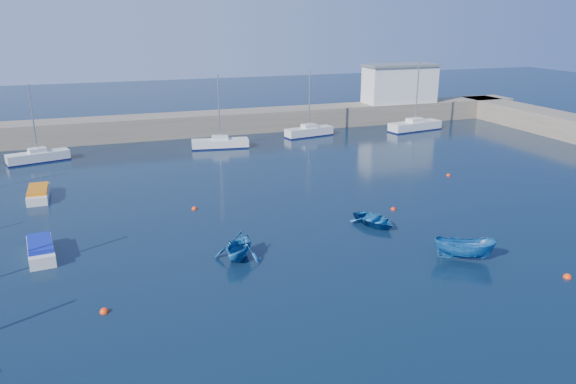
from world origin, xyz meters
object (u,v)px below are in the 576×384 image
object	(u,v)px
dinghy_left	(239,245)
harbor_office	(400,85)
motorboat_1	(41,249)
dinghy_center	(374,220)
sailboat_6	(220,143)
sailboat_7	(309,131)
sailboat_8	(415,126)
dinghy_right	(465,249)
motorboat_2	(38,193)
sailboat_5	(38,157)

from	to	relation	value
dinghy_left	harbor_office	bearing A→B (deg)	83.58
harbor_office	motorboat_1	size ratio (longest dim) A/B	2.29
dinghy_center	dinghy_left	xyz separation A→B (m)	(-10.66, -2.48, 0.52)
harbor_office	sailboat_6	distance (m)	29.36
harbor_office	dinghy_center	bearing A→B (deg)	-122.11
sailboat_7	sailboat_8	xyz separation A→B (m)	(14.39, -1.12, 0.03)
sailboat_7	dinghy_center	xyz separation A→B (m)	(-6.82, -30.31, -0.23)
sailboat_8	motorboat_1	distance (m)	51.30
harbor_office	dinghy_right	xyz separation A→B (m)	(-20.30, -43.38, -4.38)
sailboat_6	dinghy_right	xyz separation A→B (m)	(7.42, -34.84, 0.17)
motorboat_2	dinghy_center	size ratio (longest dim) A/B	1.25
harbor_office	motorboat_2	size ratio (longest dim) A/B	2.22
harbor_office	dinghy_left	world-z (taller)	harbor_office
sailboat_5	motorboat_1	world-z (taller)	sailboat_5
sailboat_7	motorboat_1	xyz separation A→B (m)	(-29.05, -28.40, -0.12)
sailboat_8	motorboat_1	size ratio (longest dim) A/B	2.21
motorboat_1	sailboat_8	bearing A→B (deg)	25.66
dinghy_left	dinghy_right	xyz separation A→B (m)	(13.08, -4.70, -0.17)
dinghy_center	motorboat_2	bearing A→B (deg)	131.51
sailboat_7	sailboat_5	bearing A→B (deg)	84.18
sailboat_8	dinghy_center	xyz separation A→B (m)	(-21.22, -29.19, -0.26)
sailboat_7	motorboat_2	xyz separation A→B (m)	(-30.01, -15.69, -0.17)
sailboat_8	dinghy_left	size ratio (longest dim) A/B	2.85
motorboat_1	dinghy_right	distance (m)	26.26
motorboat_2	dinghy_center	xyz separation A→B (m)	(23.18, -14.62, -0.06)
motorboat_1	dinghy_left	world-z (taller)	dinghy_left
sailboat_5	sailboat_7	bearing A→B (deg)	-101.03
sailboat_8	motorboat_2	world-z (taller)	sailboat_8
harbor_office	motorboat_2	xyz separation A→B (m)	(-45.90, -21.57, -4.67)
harbor_office	sailboat_8	world-z (taller)	sailboat_8
sailboat_6	motorboat_2	world-z (taller)	sailboat_6
sailboat_5	sailboat_7	xyz separation A→B (m)	(30.85, 2.74, 0.03)
motorboat_1	sailboat_5	bearing A→B (deg)	87.54
sailboat_6	dinghy_right	size ratio (longest dim) A/B	2.22
sailboat_6	sailboat_5	bearing A→B (deg)	98.09
sailboat_7	motorboat_1	bearing A→B (deg)	123.46
sailboat_6	motorboat_2	distance (m)	22.37
motorboat_1	dinghy_left	bearing A→B (deg)	-27.26
sailboat_8	sailboat_6	bearing A→B (deg)	83.26
motorboat_1	sailboat_7	bearing A→B (deg)	37.88
sailboat_5	sailboat_7	size ratio (longest dim) A/B	0.97
dinghy_left	sailboat_7	bearing A→B (deg)	96.30
sailboat_6	sailboat_7	size ratio (longest dim) A/B	1.02
motorboat_2	sailboat_7	bearing A→B (deg)	27.10
sailboat_6	dinghy_right	distance (m)	35.63
harbor_office	sailboat_8	xyz separation A→B (m)	(-1.50, -7.00, -4.47)
harbor_office	motorboat_1	bearing A→B (deg)	-142.65
harbor_office	sailboat_8	bearing A→B (deg)	-102.07
harbor_office	sailboat_6	world-z (taller)	sailboat_6
dinghy_left	sailboat_5	bearing A→B (deg)	148.34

